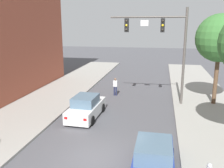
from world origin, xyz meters
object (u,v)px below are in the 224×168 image
(traffic_signal_mast, at_px, (163,39))
(car_following_blue, at_px, (153,160))
(car_lead_white, at_px, (86,108))
(pedestrian_crossing_road, at_px, (115,86))
(street_tree_second, at_px, (220,38))

(traffic_signal_mast, xyz_separation_m, car_following_blue, (-0.21, -10.12, -4.59))
(car_lead_white, height_order, pedestrian_crossing_road, pedestrian_crossing_road)
(car_following_blue, relative_size, street_tree_second, 0.60)
(traffic_signal_mast, xyz_separation_m, pedestrian_crossing_road, (-4.12, 1.78, -4.40))
(traffic_signal_mast, relative_size, pedestrian_crossing_road, 4.57)
(car_following_blue, bearing_deg, traffic_signal_mast, 88.82)
(car_lead_white, distance_m, car_following_blue, 7.78)
(car_following_blue, bearing_deg, street_tree_second, 67.50)
(pedestrian_crossing_road, bearing_deg, traffic_signal_mast, -23.37)
(traffic_signal_mast, distance_m, pedestrian_crossing_road, 6.28)
(car_lead_white, distance_m, pedestrian_crossing_road, 5.93)
(car_following_blue, distance_m, street_tree_second, 12.50)
(traffic_signal_mast, bearing_deg, street_tree_second, 8.12)
(pedestrian_crossing_road, bearing_deg, car_following_blue, -71.81)
(pedestrian_crossing_road, xyz_separation_m, street_tree_second, (8.35, -1.18, 4.45))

